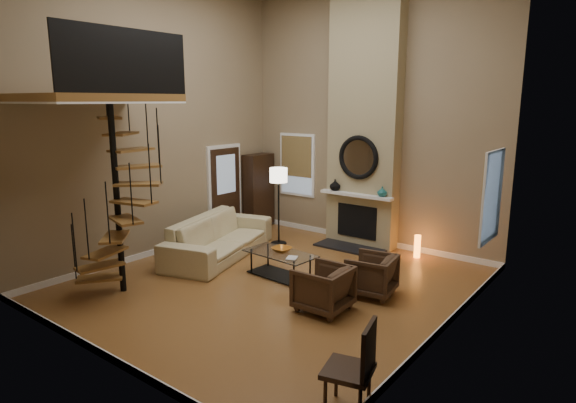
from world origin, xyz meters
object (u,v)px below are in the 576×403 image
Objects in this scene: armchair_near at (376,275)px; accent_lamp at (417,246)px; armchair_far at (327,289)px; side_chair at (357,365)px; sofa at (219,237)px; hutch at (258,190)px; coffee_table at (280,262)px; floor_lamp at (279,181)px.

accent_lamp is at bearing 177.47° from armchair_near.
side_chair is at bearing 38.68° from armchair_far.
sofa is 5.55m from side_chair.
accent_lamp is at bearing 0.79° from hutch.
armchair_near is 1.02m from armchair_far.
armchair_far is 0.57× the size of coffee_table.
floor_lamp is at bearing 136.23° from side_chair.
side_chair reaches higher than sofa.
accent_lamp is at bearing 58.45° from coffee_table.
side_chair is at bearing 15.40° from armchair_near.
floor_lamp reaches higher than side_chair.
sofa reaches higher than coffee_table.
armchair_far is at bearing -39.66° from floor_lamp.
sofa reaches higher than armchair_near.
armchair_far is (3.24, -0.92, -0.04)m from sofa.
accent_lamp is (0.06, 3.24, -0.10)m from armchair_far.
hutch is 4.25m from accent_lamp.
sofa is 1.77m from coffee_table.
coffee_table is 0.80× the size of floor_lamp.
sofa is at bearing -107.28° from armchair_far.
floor_lamp reaches higher than accent_lamp.
armchair_far is 1.67× the size of accent_lamp.
hutch is 2.43× the size of armchair_near.
hutch is 5.24m from armchair_far.
side_chair is (1.50, -5.09, 0.28)m from accent_lamp.
floor_lamp reaches higher than armchair_far.
sofa is at bearing -108.00° from floor_lamp.
accent_lamp is 0.46× the size of side_chair.
hutch is 3.86× the size of accent_lamp.
hutch is 1.05× the size of floor_lamp.
floor_lamp is (0.45, 1.39, 1.02)m from sofa.
armchair_far is at bearing -91.11° from accent_lamp.
sofa is 2.11× the size of coffee_table.
sofa is at bearing -144.99° from accent_lamp.
floor_lamp is at bearing -162.06° from accent_lamp.
armchair_near is at bearing 8.06° from coffee_table.
side_chair is at bearing -40.27° from coffee_table.
armchair_far is 0.45× the size of floor_lamp.
side_chair reaches higher than accent_lamp.
armchair_near is 0.73× the size of side_chair.
sofa is (0.89, -2.26, -0.55)m from hutch.
accent_lamp is at bearing 17.94° from floor_lamp.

